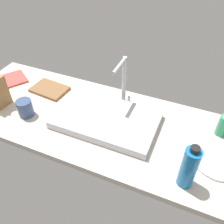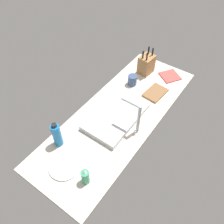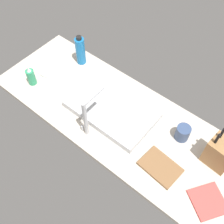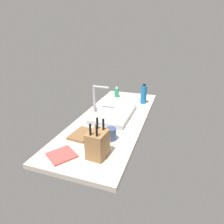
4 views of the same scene
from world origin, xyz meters
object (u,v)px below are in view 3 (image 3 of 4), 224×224
at_px(faucet, 87,114).
at_px(cutting_board, 160,167).
at_px(water_bottle, 80,51).
at_px(soap_bottle, 31,77).
at_px(dish_towel, 208,201).
at_px(knife_block, 220,153).
at_px(dinner_plate, 53,66).
at_px(sink_basin, 112,110).
at_px(coffee_mug, 183,133).

xyz_separation_m(faucet, cutting_board, (-0.45, -0.07, -0.16)).
relative_size(cutting_board, water_bottle, 0.95).
height_order(soap_bottle, dish_towel, soap_bottle).
xyz_separation_m(faucet, dish_towel, (-0.74, -0.07, -0.16)).
bearing_deg(knife_block, dinner_plate, 8.28).
height_order(soap_bottle, dinner_plate, soap_bottle).
relative_size(sink_basin, soap_bottle, 3.76).
relative_size(cutting_board, coffee_mug, 2.24).
bearing_deg(water_bottle, faucet, 137.58).
relative_size(sink_basin, water_bottle, 2.37).
relative_size(knife_block, coffee_mug, 2.67).
bearing_deg(sink_basin, cutting_board, 164.84).
bearing_deg(coffee_mug, dinner_plate, 4.60).
xyz_separation_m(sink_basin, faucet, (0.01, 0.19, 0.15)).
bearing_deg(knife_block, faucet, 28.92).
bearing_deg(knife_block, sink_basin, 14.34).
height_order(water_bottle, dinner_plate, water_bottle).
height_order(cutting_board, soap_bottle, soap_bottle).
relative_size(sink_basin, dish_towel, 3.23).
relative_size(water_bottle, dish_towel, 1.36).
distance_m(cutting_board, dish_towel, 0.29).
distance_m(soap_bottle, water_bottle, 0.37).
relative_size(cutting_board, dinner_plate, 0.97).
xyz_separation_m(soap_bottle, dinner_plate, (0.01, -0.19, -0.06)).
relative_size(knife_block, dinner_plate, 1.15).
distance_m(soap_bottle, dish_towel, 1.29).
height_order(sink_basin, faucet, faucet).
relative_size(soap_bottle, coffee_mug, 1.48).
relative_size(faucet, dish_towel, 1.72).
relative_size(soap_bottle, dinner_plate, 0.64).
xyz_separation_m(knife_block, dinner_plate, (1.22, 0.07, -0.09)).
bearing_deg(sink_basin, water_bottle, -24.73).
distance_m(faucet, cutting_board, 0.49).
distance_m(sink_basin, faucet, 0.24).
xyz_separation_m(faucet, coffee_mug, (-0.44, -0.31, -0.12)).
bearing_deg(knife_block, dish_towel, 113.81).
height_order(faucet, water_bottle, faucet).
height_order(cutting_board, dish_towel, cutting_board).
bearing_deg(coffee_mug, sink_basin, 15.48).
height_order(water_bottle, dish_towel, water_bottle).
distance_m(dinner_plate, coffee_mug, 1.00).
height_order(cutting_board, dinner_plate, cutting_board).
relative_size(sink_basin, dinner_plate, 2.41).
height_order(faucet, dinner_plate, faucet).
xyz_separation_m(knife_block, dish_towel, (-0.08, 0.23, -0.09)).
xyz_separation_m(dish_towel, coffee_mug, (0.30, -0.24, 0.04)).
xyz_separation_m(water_bottle, coffee_mug, (-0.87, 0.09, -0.06)).
height_order(cutting_board, coffee_mug, coffee_mug).
height_order(knife_block, water_bottle, knife_block).
height_order(knife_block, cutting_board, knife_block).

